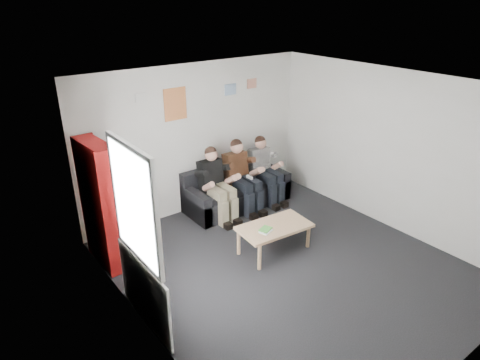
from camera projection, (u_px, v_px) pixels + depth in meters
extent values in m
plane|color=black|center=(288.00, 266.00, 6.43)|extent=(5.00, 5.00, 0.00)
plane|color=white|center=(298.00, 87.00, 5.34)|extent=(5.00, 5.00, 0.00)
plane|color=white|center=(197.00, 139.00, 7.71)|extent=(4.50, 0.00, 4.50)
plane|color=white|center=(475.00, 271.00, 4.07)|extent=(4.50, 0.00, 4.50)
plane|color=white|center=(143.00, 237.00, 4.64)|extent=(0.00, 5.00, 5.00)
plane|color=white|center=(391.00, 151.00, 7.13)|extent=(0.00, 5.00, 5.00)
cube|color=black|center=(237.00, 196.00, 8.20)|extent=(2.02, 0.83, 0.39)
cube|color=black|center=(227.00, 172.00, 8.27)|extent=(2.02, 0.18, 0.40)
cube|color=black|center=(196.00, 206.00, 7.65)|extent=(0.17, 0.83, 0.55)
cube|color=black|center=(274.00, 180.00, 8.68)|extent=(0.17, 0.83, 0.55)
cube|color=black|center=(240.00, 186.00, 8.05)|extent=(1.69, 0.57, 0.09)
cube|color=maroon|center=(102.00, 205.00, 6.18)|extent=(0.29, 0.86, 1.92)
cube|color=tan|center=(274.00, 227.00, 6.66)|extent=(1.13, 0.62, 0.05)
cylinder|color=tan|center=(259.00, 258.00, 6.28)|extent=(0.06, 0.06, 0.41)
cylinder|color=tan|center=(308.00, 236.00, 6.84)|extent=(0.06, 0.06, 0.41)
cylinder|color=tan|center=(239.00, 243.00, 6.65)|extent=(0.06, 0.06, 0.41)
cylinder|color=tan|center=(287.00, 223.00, 7.21)|extent=(0.06, 0.06, 0.41)
cube|color=silver|center=(266.00, 231.00, 6.48)|extent=(0.19, 0.14, 0.02)
cube|color=green|center=(266.00, 229.00, 6.51)|extent=(0.19, 0.14, 0.02)
cube|color=black|center=(211.00, 175.00, 7.70)|extent=(0.42, 0.30, 0.59)
sphere|color=tan|center=(211.00, 155.00, 7.50)|extent=(0.23, 0.23, 0.23)
sphere|color=black|center=(211.00, 152.00, 7.50)|extent=(0.22, 0.22, 0.22)
cube|color=gray|center=(221.00, 191.00, 7.55)|extent=(0.37, 0.48, 0.16)
cube|color=gray|center=(228.00, 212.00, 7.51)|extent=(0.35, 0.15, 0.48)
cube|color=black|center=(231.00, 222.00, 7.54)|extent=(0.35, 0.27, 0.10)
cube|color=#502A1A|center=(236.00, 167.00, 8.01)|extent=(0.43, 0.31, 0.60)
sphere|color=tan|center=(237.00, 147.00, 7.81)|extent=(0.23, 0.23, 0.23)
sphere|color=black|center=(236.00, 145.00, 7.80)|extent=(0.22, 0.22, 0.22)
cube|color=black|center=(246.00, 183.00, 7.86)|extent=(0.38, 0.49, 0.16)
cube|color=black|center=(254.00, 203.00, 7.82)|extent=(0.36, 0.15, 0.48)
cube|color=black|center=(256.00, 213.00, 7.84)|extent=(0.36, 0.28, 0.11)
cube|color=silver|center=(250.00, 177.00, 7.72)|extent=(0.04, 0.15, 0.04)
cube|color=silver|center=(259.00, 162.00, 8.32)|extent=(0.40, 0.30, 0.57)
sphere|color=tan|center=(261.00, 143.00, 8.13)|extent=(0.22, 0.22, 0.22)
sphere|color=black|center=(260.00, 141.00, 8.13)|extent=(0.21, 0.21, 0.21)
cube|color=black|center=(269.00, 176.00, 8.18)|extent=(0.36, 0.46, 0.15)
cube|color=black|center=(276.00, 195.00, 8.15)|extent=(0.34, 0.14, 0.48)
cube|color=black|center=(278.00, 205.00, 8.18)|extent=(0.34, 0.26, 0.10)
cylinder|color=silver|center=(161.00, 310.00, 5.04)|extent=(0.06, 0.06, 0.60)
cylinder|color=silver|center=(158.00, 306.00, 5.10)|extent=(0.06, 0.06, 0.60)
cylinder|color=silver|center=(155.00, 302.00, 5.16)|extent=(0.06, 0.06, 0.60)
cylinder|color=silver|center=(152.00, 299.00, 5.22)|extent=(0.06, 0.06, 0.60)
cylinder|color=silver|center=(149.00, 295.00, 5.28)|extent=(0.06, 0.06, 0.60)
cylinder|color=silver|center=(146.00, 292.00, 5.34)|extent=(0.06, 0.06, 0.60)
cylinder|color=silver|center=(143.00, 289.00, 5.39)|extent=(0.06, 0.06, 0.60)
cylinder|color=silver|center=(141.00, 286.00, 5.45)|extent=(0.06, 0.06, 0.60)
cube|color=silver|center=(152.00, 315.00, 5.36)|extent=(0.10, 0.64, 0.04)
cube|color=silver|center=(148.00, 278.00, 5.13)|extent=(0.10, 0.64, 0.04)
cube|color=white|center=(134.00, 205.00, 4.68)|extent=(0.02, 1.00, 1.30)
cube|color=white|center=(128.00, 146.00, 4.41)|extent=(0.05, 1.12, 0.06)
cube|color=white|center=(140.00, 257.00, 4.96)|extent=(0.05, 1.12, 0.06)
cube|color=white|center=(144.00, 293.00, 5.17)|extent=(0.03, 1.30, 0.90)
cube|color=gold|center=(175.00, 104.00, 7.19)|extent=(0.42, 0.01, 0.55)
cube|color=#397CC3|center=(230.00, 89.00, 7.79)|extent=(0.25, 0.01, 0.20)
cube|color=#D6439C|center=(252.00, 83.00, 8.05)|extent=(0.22, 0.01, 0.18)
cube|color=white|center=(141.00, 97.00, 6.78)|extent=(0.20, 0.01, 0.14)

